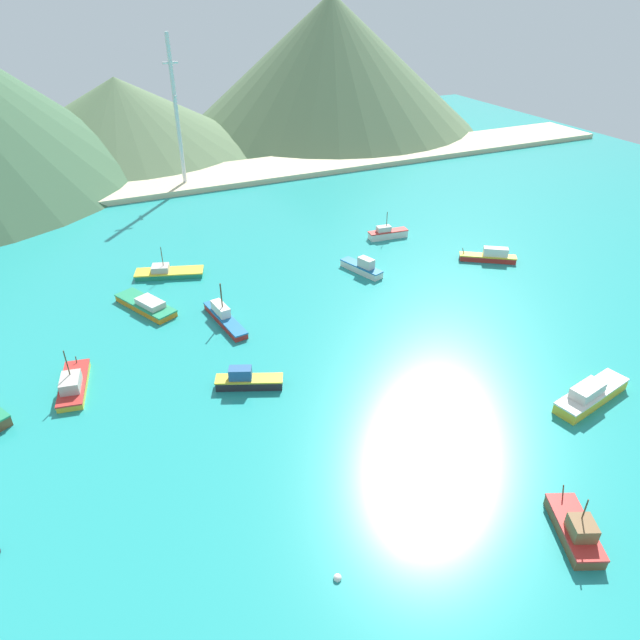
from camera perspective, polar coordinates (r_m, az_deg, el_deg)
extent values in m
cube|color=teal|center=(73.46, -3.87, -3.29)|extent=(260.00, 280.00, 0.50)
cube|color=#198466|center=(94.47, -14.79, 4.49)|extent=(10.87, 6.23, 0.73)
cube|color=gold|center=(94.27, -14.83, 4.75)|extent=(11.09, 6.36, 0.20)
cube|color=#B2ADA3|center=(94.24, -15.66, 5.01)|extent=(3.22, 3.01, 0.95)
cylinder|color=#4C3823|center=(93.30, -15.52, 6.15)|extent=(0.12, 0.12, 3.14)
cube|color=orange|center=(85.91, -17.01, 1.35)|extent=(7.31, 10.89, 0.82)
cube|color=#238C5B|center=(85.67, -17.07, 1.64)|extent=(7.46, 11.10, 0.20)
cube|color=beige|center=(84.42, -16.61, 1.67)|extent=(3.93, 4.87, 0.84)
cube|color=gold|center=(72.69, -23.35, -6.02)|extent=(4.36, 9.09, 0.73)
cube|color=red|center=(72.43, -23.43, -5.73)|extent=(4.45, 9.27, 0.20)
cube|color=#B2ADA3|center=(71.12, -23.65, -5.74)|extent=(2.65, 3.56, 1.35)
cylinder|color=#4C3823|center=(75.40, -23.17, -3.73)|extent=(0.20, 0.48, 1.00)
cylinder|color=#4C3823|center=(70.39, -23.98, -3.93)|extent=(0.14, 0.14, 3.27)
cube|color=red|center=(79.79, -9.44, -0.06)|extent=(3.25, 10.68, 0.79)
cube|color=#1E669E|center=(79.54, -9.47, 0.25)|extent=(3.31, 10.89, 0.20)
cube|color=silver|center=(80.22, -9.90, 1.12)|extent=(1.89, 3.95, 1.31)
cylinder|color=#4C3823|center=(78.41, -9.84, 2.43)|extent=(0.19, 0.19, 3.60)
cube|color=red|center=(100.37, 16.38, 5.91)|extent=(8.59, 6.57, 0.84)
cube|color=gold|center=(100.15, 16.43, 6.18)|extent=(8.76, 6.70, 0.20)
cube|color=silver|center=(100.00, 17.14, 6.53)|extent=(4.04, 3.33, 1.40)
cylinder|color=#4C3823|center=(99.45, 14.13, 6.66)|extent=(0.50, 0.39, 1.15)
cube|color=gold|center=(71.69, 25.45, -6.90)|extent=(10.88, 4.77, 1.25)
cube|color=white|center=(71.28, 25.58, -6.43)|extent=(11.10, 4.87, 0.20)
cube|color=beige|center=(69.86, 25.16, -6.39)|extent=(4.49, 2.82, 1.26)
cube|color=#232328|center=(67.46, -7.06, -6.25)|extent=(7.81, 4.77, 1.03)
cube|color=gold|center=(67.09, -7.10, -5.83)|extent=(7.96, 4.87, 0.20)
cube|color=#28568C|center=(66.71, -7.96, -5.28)|extent=(2.96, 2.34, 1.42)
cube|color=silver|center=(105.92, 6.79, 8.46)|extent=(7.32, 2.57, 1.21)
cube|color=red|center=(105.65, 6.82, 8.81)|extent=(7.47, 2.63, 0.20)
cube|color=beige|center=(105.07, 6.39, 9.05)|extent=(2.65, 1.63, 0.95)
cylinder|color=#4C3823|center=(104.61, 6.70, 9.99)|extent=(0.12, 0.12, 2.67)
cube|color=silver|center=(92.76, 4.15, 5.09)|extent=(4.18, 7.93, 1.01)
cube|color=#1E669E|center=(92.50, 4.17, 5.43)|extent=(4.26, 8.09, 0.20)
cube|color=beige|center=(91.54, 4.63, 5.72)|extent=(2.14, 2.91, 1.53)
cube|color=brown|center=(56.51, 24.03, -18.67)|extent=(5.15, 7.38, 1.03)
cube|color=red|center=(56.06, 24.17, -18.26)|extent=(5.25, 7.53, 0.20)
cube|color=brown|center=(54.99, 24.71, -18.36)|extent=(2.66, 2.77, 1.41)
cylinder|color=#4C3823|center=(57.45, 23.10, -15.57)|extent=(0.35, 0.60, 1.40)
cylinder|color=#4C3823|center=(53.96, 24.97, -16.75)|extent=(0.12, 0.12, 2.22)
sphere|color=silver|center=(49.99, 1.76, -24.35)|extent=(0.67, 0.67, 0.67)
cube|color=beige|center=(137.91, -15.40, 13.03)|extent=(247.00, 17.32, 1.20)
cone|color=#56704C|center=(169.93, -19.37, 18.82)|extent=(72.05, 72.05, 18.63)
cone|color=#56704C|center=(188.39, 1.09, 24.36)|extent=(88.97, 88.97, 37.07)
cylinder|color=silver|center=(132.01, -14.12, 19.29)|extent=(0.86, 0.86, 31.61)
cylinder|color=silver|center=(130.43, -14.73, 23.61)|extent=(3.16, 0.43, 0.43)
cylinder|color=silver|center=(131.33, -14.34, 20.90)|extent=(0.43, 2.53, 0.43)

